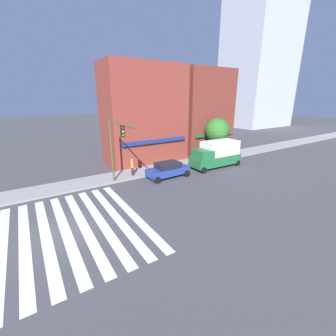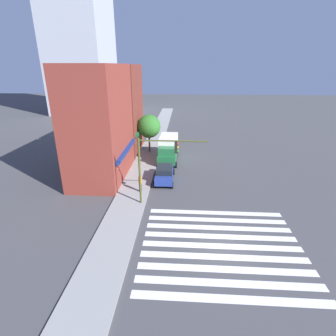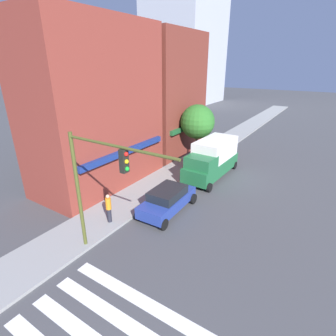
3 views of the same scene
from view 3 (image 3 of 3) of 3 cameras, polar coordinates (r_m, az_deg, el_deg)
storefront_row at (r=22.89m, az=-7.70°, el=14.18°), size 18.15×5.30×11.67m
traffic_signal at (r=11.76m, az=-15.36°, el=-2.03°), size 0.32×5.64×6.05m
sedan_blue at (r=16.58m, az=-0.09°, el=-6.88°), size 4.45×2.02×1.59m
box_truck_green at (r=21.73m, az=9.58°, el=2.14°), size 6.26×2.42×3.04m
pedestrian_orange_vest at (r=15.62m, az=-12.79°, el=-8.44°), size 0.32×0.32×1.77m
street_tree at (r=24.62m, az=6.44°, el=9.94°), size 3.16×3.16×5.21m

